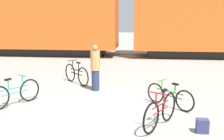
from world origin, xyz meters
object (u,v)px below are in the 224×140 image
Objects in this scene: freight_train at (126,14)px; backpack at (202,126)px; bicycle_teal at (15,93)px; bicycle_maroon at (161,111)px; person_in_tan at (95,68)px; bicycle_black at (76,74)px; bicycle_green at (169,96)px.

freight_train is 12.90m from backpack.
bicycle_teal is 5.52m from backpack.
bicycle_maroon is 3.82m from person_in_tan.
bicycle_black reaches higher than bicycle_teal.
freight_train is at bearing 100.31° from bicycle_green.
person_in_tan reaches higher than bicycle_black.
bicycle_maroon is 4.49× the size of backpack.
person_in_tan is at bearing -93.92° from freight_train.
bicycle_teal is 0.93× the size of person_in_tan.
freight_train reaches higher than bicycle_green.
bicycle_maroon is 0.96× the size of bicycle_teal.
bicycle_maroon is 1.18× the size of bicycle_black.
bicycle_teal is 1.22× the size of bicycle_green.
freight_train is at bearing 75.58° from bicycle_teal.
freight_train reaches higher than bicycle_teal.
bicycle_maroon is 1.03m from backpack.
bicycle_maroon is 4.52m from bicycle_teal.
backpack is at bearing -78.49° from freight_train.
bicycle_black is 4.30m from bicycle_green.
bicycle_maroon reaches higher than backpack.
bicycle_green is at bearing -34.02° from person_in_tan.
bicycle_maroon is 1.17× the size of bicycle_green.
bicycle_black is at bearing 144.34° from bicycle_green.
bicycle_maroon is 0.89× the size of person_in_tan.
backpack is at bearing -48.84° from person_in_tan.
person_in_tan is at bearing 124.75° from bicycle_maroon.
freight_train is 11.06m from bicycle_green.
bicycle_maroon is at bearing 165.71° from backpack.
freight_train reaches higher than person_in_tan.
bicycle_black is 1.39m from person_in_tan.
bicycle_maroon is 5.09m from bicycle_black.
bicycle_teal is 2.98m from person_in_tan.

